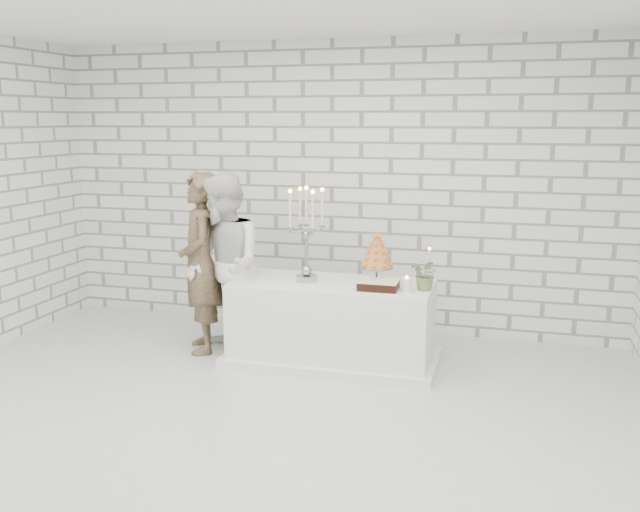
{
  "coord_description": "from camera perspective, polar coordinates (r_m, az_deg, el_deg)",
  "views": [
    {
      "loc": [
        1.82,
        -4.49,
        2.2
      ],
      "look_at": [
        0.26,
        1.1,
        1.05
      ],
      "focal_mm": 38.85,
      "sensor_mm": 36.0,
      "label": 1
    }
  ],
  "objects": [
    {
      "name": "ground",
      "position": [
        5.32,
        -6.08,
        -13.27
      ],
      "size": [
        6.0,
        5.0,
        0.01
      ],
      "primitive_type": "cube",
      "color": "silver",
      "rests_on": "ground"
    },
    {
      "name": "croquembouche",
      "position": [
        6.22,
        4.71,
        -0.07
      ],
      "size": [
        0.36,
        0.36,
        0.47
      ],
      "primitive_type": null,
      "rotation": [
        0.0,
        0.0,
        -0.19
      ],
      "color": "#B45B21",
      "rests_on": "cake_table"
    },
    {
      "name": "candelabra",
      "position": [
        6.22,
        -1.12,
        1.81
      ],
      "size": [
        0.39,
        0.39,
        0.87
      ],
      "primitive_type": null,
      "rotation": [
        0.0,
        0.0,
        -0.12
      ],
      "color": "#93929C",
      "rests_on": "cake_table"
    },
    {
      "name": "groom",
      "position": [
        6.65,
        -9.81,
        -0.59
      ],
      "size": [
        0.66,
        0.75,
        1.72
      ],
      "primitive_type": "imported",
      "rotation": [
        0.0,
        0.0,
        -1.07
      ],
      "color": "#3A2C20",
      "rests_on": "ground"
    },
    {
      "name": "extra_taper",
      "position": [
        6.2,
        8.97,
        -0.95
      ],
      "size": [
        0.07,
        0.07,
        0.32
      ],
      "primitive_type": "cylinder",
      "rotation": [
        0.0,
        0.0,
        -0.17
      ],
      "color": "beige",
      "rests_on": "cake_table"
    },
    {
      "name": "chocolate_cake",
      "position": [
        6.01,
        4.85,
        -2.39
      ],
      "size": [
        0.34,
        0.24,
        0.08
      ],
      "primitive_type": "cube",
      "rotation": [
        0.0,
        0.0,
        0.0
      ],
      "color": "black",
      "rests_on": "cake_table"
    },
    {
      "name": "cake_table",
      "position": [
        6.35,
        1.01,
        -5.49
      ],
      "size": [
        1.8,
        0.8,
        0.75
      ],
      "primitive_type": "cube",
      "color": "white",
      "rests_on": "ground"
    },
    {
      "name": "wall_back",
      "position": [
        7.26,
        0.97,
        5.67
      ],
      "size": [
        6.0,
        0.01,
        3.0
      ],
      "primitive_type": "cube",
      "color": "white",
      "rests_on": "ground"
    },
    {
      "name": "flowers",
      "position": [
        6.02,
        8.75,
        -1.51
      ],
      "size": [
        0.31,
        0.29,
        0.28
      ],
      "primitive_type": "imported",
      "rotation": [
        0.0,
        0.0,
        -0.36
      ],
      "color": "#3B6A30",
      "rests_on": "cake_table"
    },
    {
      "name": "pillar_candle",
      "position": [
        5.95,
        7.15,
        -2.39
      ],
      "size": [
        0.09,
        0.09,
        0.12
      ],
      "primitive_type": "cylinder",
      "rotation": [
        0.0,
        0.0,
        0.07
      ],
      "color": "white",
      "rests_on": "cake_table"
    },
    {
      "name": "bride",
      "position": [
        6.46,
        -7.93,
        -0.85
      ],
      "size": [
        1.03,
        1.06,
        1.73
      ],
      "primitive_type": "imported",
      "rotation": [
        0.0,
        0.0,
        -0.92
      ],
      "color": "silver",
      "rests_on": "ground"
    }
  ]
}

